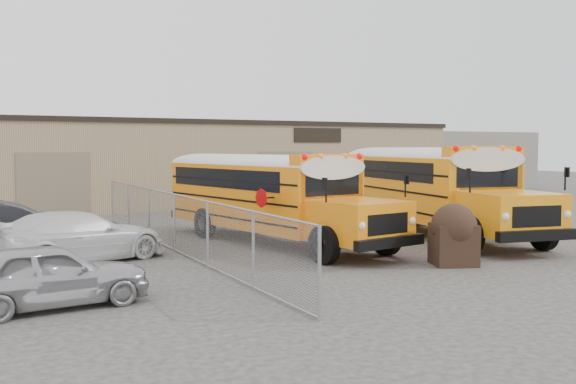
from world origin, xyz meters
name	(u,v)px	position (x,y,z in m)	size (l,w,h in m)	color
ground	(390,251)	(0.00, 0.00, 0.00)	(120.00, 120.00, 0.00)	#343130
warehouse	(187,162)	(0.00, 19.99, 2.37)	(30.20, 10.20, 4.67)	tan
chainlink_fence	(174,222)	(-6.00, 3.00, 0.90)	(0.07, 18.07, 1.81)	gray
distant_building_right	(455,160)	(24.00, 24.00, 2.20)	(10.00, 8.00, 4.40)	gray
school_bus_left	(180,182)	(-3.69, 9.65, 1.77)	(4.35, 10.72, 3.05)	orange
school_bus_right	(359,175)	(5.10, 9.48, 1.91)	(4.68, 11.59, 3.30)	orange
tarp_bundle	(454,234)	(0.11, -2.76, 0.87)	(1.43, 1.36, 1.70)	black
car_silver	(49,275)	(-10.33, -2.67, 0.67)	(1.57, 3.91, 1.33)	#B5B4B9
car_white	(78,237)	(-8.99, 2.34, 0.73)	(2.05, 5.03, 1.46)	silver
car_dark	(8,225)	(-10.56, 6.00, 0.75)	(1.59, 4.56, 1.50)	black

